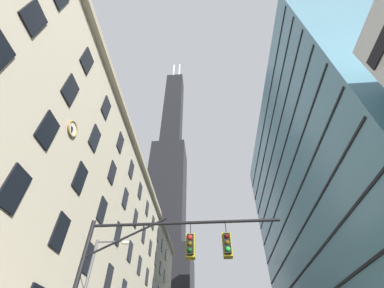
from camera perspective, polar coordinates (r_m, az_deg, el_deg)
station_building at (r=39.23m, az=-26.32°, el=-22.54°), size 18.42×63.55×25.06m
dark_skyscraper at (r=122.03m, az=-6.16°, el=-15.98°), size 25.60×25.60×192.68m
glass_office_midrise at (r=46.85m, az=29.98°, el=-10.71°), size 16.14×47.03×44.39m
traffic_signal_mast at (r=12.04m, az=-6.70°, el=-24.84°), size 9.08×0.63×6.87m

